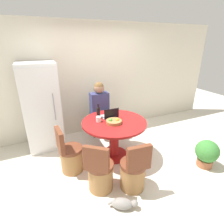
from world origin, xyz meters
TOP-DOWN VIEW (x-y plane):
  - ground_plane at (0.00, 0.00)m, footprint 12.00×12.00m
  - wall_back at (0.00, 1.61)m, footprint 7.00×0.06m
  - refrigerator at (-1.24, 1.24)m, footprint 0.70×0.65m
  - dining_table at (-0.05, 0.29)m, footprint 1.21×1.21m
  - chair_near_left_corner at (-0.59, -0.40)m, footprint 0.47×0.47m
  - chair_near_camera at (-0.12, -0.59)m, footprint 0.40×0.41m
  - chair_left_side at (-0.92, 0.21)m, footprint 0.41×0.40m
  - person_seated at (-0.05, 1.12)m, footprint 0.40×0.37m
  - laptop at (-0.05, 0.48)m, footprint 0.30×0.24m
  - fruit_bowl at (-0.08, 0.22)m, footprint 0.29×0.29m
  - coffee_cup at (-0.32, 0.39)m, footprint 0.09×0.09m
  - bottle at (-0.26, 0.55)m, footprint 0.07×0.07m
  - cat at (-0.43, -0.86)m, footprint 0.38×0.29m
  - potted_plant at (1.37, -0.67)m, footprint 0.41×0.41m

SIDE VIEW (x-z plane):
  - ground_plane at x=0.00m, z-range 0.00..0.00m
  - cat at x=-0.43m, z-range 0.00..0.16m
  - potted_plant at x=1.37m, z-range 0.02..0.55m
  - chair_near_left_corner at x=-0.59m, z-range -0.14..0.71m
  - chair_near_camera at x=-0.12m, z-range -0.14..0.71m
  - chair_left_side at x=-0.92m, z-range -0.14..0.71m
  - dining_table at x=-0.05m, z-range 0.17..0.94m
  - person_seated at x=-0.05m, z-range 0.08..1.44m
  - fruit_bowl at x=-0.08m, z-range 0.76..0.85m
  - laptop at x=-0.05m, z-range 0.71..0.92m
  - coffee_cup at x=-0.32m, z-range 0.77..0.88m
  - bottle at x=-0.26m, z-range 0.74..1.04m
  - refrigerator at x=-1.24m, z-range 0.00..1.81m
  - wall_back at x=0.00m, z-range 0.00..2.60m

